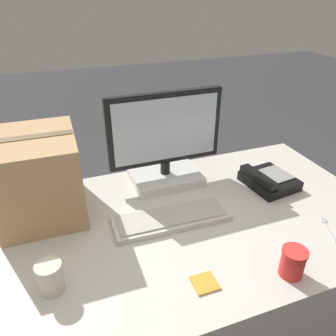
{
  "coord_description": "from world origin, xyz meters",
  "views": [
    {
      "loc": [
        -0.31,
        -0.91,
        1.51
      ],
      "look_at": [
        0.09,
        0.16,
        0.86
      ],
      "focal_mm": 35.0,
      "sensor_mm": 36.0,
      "label": 1
    }
  ],
  "objects_px": {
    "keyboard": "(171,218)",
    "paper_cup_right": "(293,262)",
    "desk_phone": "(268,180)",
    "spoon": "(326,224)",
    "cardboard_box": "(38,176)",
    "sticky_note_pad": "(205,283)",
    "monitor": "(165,147)",
    "paper_cup_left": "(51,277)"
  },
  "relations": [
    {
      "from": "keyboard",
      "to": "paper_cup_right",
      "type": "xyz_separation_m",
      "value": [
        0.26,
        -0.38,
        0.04
      ]
    },
    {
      "from": "desk_phone",
      "to": "paper_cup_right",
      "type": "bearing_deg",
      "value": -124.61
    },
    {
      "from": "keyboard",
      "to": "spoon",
      "type": "bearing_deg",
      "value": -21.06
    },
    {
      "from": "cardboard_box",
      "to": "spoon",
      "type": "bearing_deg",
      "value": -24.75
    },
    {
      "from": "spoon",
      "to": "sticky_note_pad",
      "type": "height_order",
      "value": "sticky_note_pad"
    },
    {
      "from": "paper_cup_right",
      "to": "monitor",
      "type": "bearing_deg",
      "value": 105.21
    },
    {
      "from": "monitor",
      "to": "paper_cup_right",
      "type": "bearing_deg",
      "value": -74.79
    },
    {
      "from": "spoon",
      "to": "monitor",
      "type": "bearing_deg",
      "value": 65.03
    },
    {
      "from": "desk_phone",
      "to": "spoon",
      "type": "height_order",
      "value": "desk_phone"
    },
    {
      "from": "cardboard_box",
      "to": "sticky_note_pad",
      "type": "xyz_separation_m",
      "value": [
        0.44,
        -0.55,
        -0.16
      ]
    },
    {
      "from": "desk_phone",
      "to": "cardboard_box",
      "type": "relative_size",
      "value": 0.66
    },
    {
      "from": "cardboard_box",
      "to": "paper_cup_right",
      "type": "bearing_deg",
      "value": -40.65
    },
    {
      "from": "keyboard",
      "to": "cardboard_box",
      "type": "height_order",
      "value": "cardboard_box"
    },
    {
      "from": "paper_cup_left",
      "to": "desk_phone",
      "type": "bearing_deg",
      "value": 15.88
    },
    {
      "from": "spoon",
      "to": "cardboard_box",
      "type": "height_order",
      "value": "cardboard_box"
    },
    {
      "from": "monitor",
      "to": "desk_phone",
      "type": "xyz_separation_m",
      "value": [
        0.42,
        -0.2,
        -0.14
      ]
    },
    {
      "from": "monitor",
      "to": "cardboard_box",
      "type": "height_order",
      "value": "monitor"
    },
    {
      "from": "monitor",
      "to": "keyboard",
      "type": "relative_size",
      "value": 1.11
    },
    {
      "from": "desk_phone",
      "to": "cardboard_box",
      "type": "xyz_separation_m",
      "value": [
        -0.95,
        0.15,
        0.13
      ]
    },
    {
      "from": "desk_phone",
      "to": "paper_cup_left",
      "type": "height_order",
      "value": "paper_cup_left"
    },
    {
      "from": "keyboard",
      "to": "paper_cup_right",
      "type": "height_order",
      "value": "paper_cup_right"
    },
    {
      "from": "desk_phone",
      "to": "paper_cup_left",
      "type": "xyz_separation_m",
      "value": [
        -0.95,
        -0.27,
        0.02
      ]
    },
    {
      "from": "spoon",
      "to": "cardboard_box",
      "type": "bearing_deg",
      "value": 88.01
    },
    {
      "from": "desk_phone",
      "to": "paper_cup_right",
      "type": "relative_size",
      "value": 2.43
    },
    {
      "from": "keyboard",
      "to": "cardboard_box",
      "type": "relative_size",
      "value": 1.26
    },
    {
      "from": "spoon",
      "to": "keyboard",
      "type": "bearing_deg",
      "value": 90.17
    },
    {
      "from": "paper_cup_right",
      "to": "sticky_note_pad",
      "type": "bearing_deg",
      "value": 167.97
    },
    {
      "from": "paper_cup_left",
      "to": "paper_cup_right",
      "type": "relative_size",
      "value": 1.03
    },
    {
      "from": "paper_cup_right",
      "to": "sticky_note_pad",
      "type": "distance_m",
      "value": 0.28
    },
    {
      "from": "paper_cup_right",
      "to": "sticky_note_pad",
      "type": "height_order",
      "value": "paper_cup_right"
    },
    {
      "from": "monitor",
      "to": "sticky_note_pad",
      "type": "xyz_separation_m",
      "value": [
        -0.09,
        -0.61,
        -0.17
      ]
    },
    {
      "from": "monitor",
      "to": "spoon",
      "type": "distance_m",
      "value": 0.71
    },
    {
      "from": "paper_cup_right",
      "to": "sticky_note_pad",
      "type": "xyz_separation_m",
      "value": [
        -0.27,
        0.06,
        -0.05
      ]
    },
    {
      "from": "monitor",
      "to": "desk_phone",
      "type": "bearing_deg",
      "value": -25.36
    },
    {
      "from": "cardboard_box",
      "to": "sticky_note_pad",
      "type": "relative_size",
      "value": 4.81
    },
    {
      "from": "monitor",
      "to": "paper_cup_left",
      "type": "xyz_separation_m",
      "value": [
        -0.53,
        -0.47,
        -0.12
      ]
    },
    {
      "from": "desk_phone",
      "to": "spoon",
      "type": "relative_size",
      "value": 1.69
    },
    {
      "from": "keyboard",
      "to": "cardboard_box",
      "type": "xyz_separation_m",
      "value": [
        -0.45,
        0.23,
        0.15
      ]
    },
    {
      "from": "desk_phone",
      "to": "sticky_note_pad",
      "type": "distance_m",
      "value": 0.65
    },
    {
      "from": "monitor",
      "to": "paper_cup_left",
      "type": "relative_size",
      "value": 5.01
    },
    {
      "from": "monitor",
      "to": "paper_cup_left",
      "type": "height_order",
      "value": "monitor"
    },
    {
      "from": "keyboard",
      "to": "paper_cup_left",
      "type": "relative_size",
      "value": 4.52
    }
  ]
}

